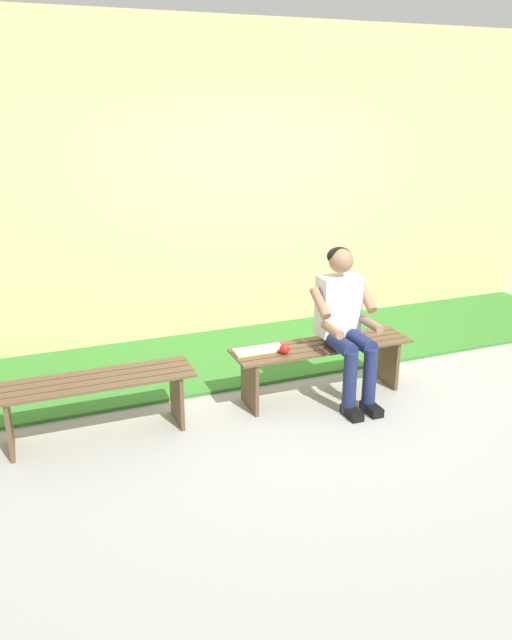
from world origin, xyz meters
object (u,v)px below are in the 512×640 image
(bench_far, at_px, (95,394))
(person_seated, at_px, (345,319))
(apple, at_px, (285,349))
(book_open, at_px, (259,350))
(bench_near, at_px, (322,358))

(bench_far, relative_size, person_seated, 1.15)
(apple, relative_size, book_open, 0.21)
(bench_near, height_order, person_seated, person_seated)
(person_seated, bearing_deg, bench_near, -34.93)
(book_open, bearing_deg, bench_far, 2.61)
(bench_far, relative_size, book_open, 3.53)
(bench_far, xyz_separation_m, apple, (-1.49, 0.07, 0.16))
(bench_near, height_order, book_open, book_open)
(bench_near, height_order, bench_far, same)
(bench_near, xyz_separation_m, book_open, (0.55, -0.05, 0.13))
(bench_far, distance_m, person_seated, 2.04)
(bench_near, height_order, apple, apple)
(book_open, bearing_deg, apple, 145.86)
(person_seated, bearing_deg, bench_far, -2.90)
(person_seated, height_order, apple, person_seated)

